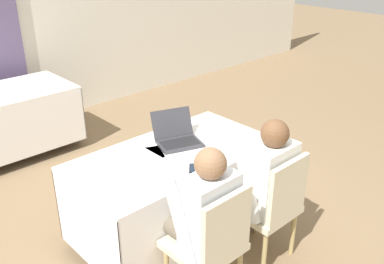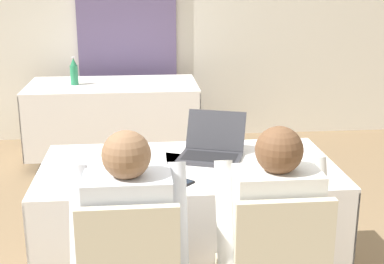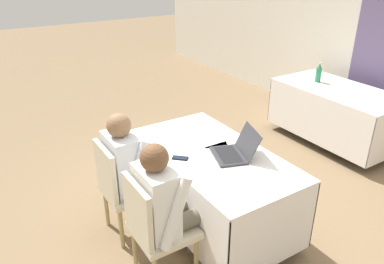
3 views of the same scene
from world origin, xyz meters
TOP-DOWN VIEW (x-y plane):
  - ground_plane at (0.00, 0.00)m, footprint 24.00×24.00m
  - conference_table_near at (0.00, 0.00)m, footprint 1.61×0.86m
  - conference_table_far at (-0.52, 2.35)m, footprint 1.61×0.86m
  - laptop at (0.14, 0.12)m, footprint 0.44×0.44m
  - cell_phone at (-0.06, -0.29)m, footprint 0.14×0.14m
  - paper_beside_laptop at (0.40, -0.21)m, footprint 0.26×0.33m
  - paper_centre_table at (-0.01, 0.14)m, footprint 0.21×0.30m
  - paper_left_edge at (-0.16, 0.09)m, footprint 0.31×0.36m
  - water_bottle at (-0.88, 2.33)m, footprint 0.07×0.07m
  - chair_near_left at (-0.31, -0.74)m, footprint 0.44×0.44m
  - chair_near_right at (0.31, -0.74)m, footprint 0.44×0.44m
  - person_checkered_shirt at (-0.31, -0.63)m, footprint 0.50×0.52m
  - person_white_shirt at (0.31, -0.63)m, footprint 0.50×0.52m

SIDE VIEW (x-z plane):
  - ground_plane at x=0.00m, z-range 0.00..0.00m
  - chair_near_left at x=-0.31m, z-range 0.05..0.95m
  - chair_near_right at x=0.31m, z-range 0.05..0.95m
  - conference_table_near at x=0.00m, z-range 0.20..0.95m
  - conference_table_far at x=-0.52m, z-range 0.20..0.95m
  - person_checkered_shirt at x=-0.31m, z-range 0.08..1.24m
  - person_white_shirt at x=0.31m, z-range 0.08..1.24m
  - paper_beside_laptop at x=0.40m, z-range 0.75..0.75m
  - paper_centre_table at x=-0.01m, z-range 0.75..0.75m
  - paper_left_edge at x=-0.16m, z-range 0.75..0.75m
  - cell_phone at x=-0.06m, z-range 0.75..0.76m
  - laptop at x=0.14m, z-range 0.68..0.92m
  - water_bottle at x=-0.88m, z-range 0.74..1.01m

